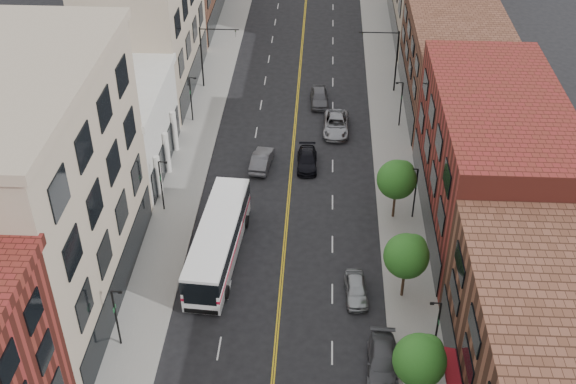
% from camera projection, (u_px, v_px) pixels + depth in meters
% --- Properties ---
extents(sidewalk_left, '(4.00, 110.00, 0.15)m').
position_uv_depth(sidewalk_left, '(195.00, 145.00, 73.23)').
color(sidewalk_left, gray).
rests_on(sidewalk_left, ground).
extents(sidewalk_right, '(4.00, 110.00, 0.15)m').
position_uv_depth(sidewalk_right, '(392.00, 151.00, 72.38)').
color(sidewalk_right, gray).
rests_on(sidewalk_right, ground).
extents(bldg_l_tanoffice, '(10.00, 22.00, 18.00)m').
position_uv_depth(bldg_l_tanoffice, '(37.00, 199.00, 50.44)').
color(bldg_l_tanoffice, tan).
rests_on(bldg_l_tanoffice, ground).
extents(bldg_l_white, '(10.00, 14.00, 8.00)m').
position_uv_depth(bldg_l_white, '(111.00, 130.00, 68.00)').
color(bldg_l_white, silver).
rests_on(bldg_l_white, ground).
extents(bldg_l_far_a, '(10.00, 20.00, 18.00)m').
position_uv_depth(bldg_l_far_a, '(144.00, 12.00, 78.95)').
color(bldg_l_far_a, tan).
rests_on(bldg_l_far_a, ground).
extents(bldg_r_mid, '(10.00, 22.00, 12.00)m').
position_uv_depth(bldg_r_mid, '(492.00, 163.00, 59.70)').
color(bldg_r_mid, maroon).
rests_on(bldg_r_mid, ground).
extents(bldg_r_far_a, '(10.00, 20.00, 10.00)m').
position_uv_depth(bldg_r_far_a, '(456.00, 64.00, 77.38)').
color(bldg_r_far_a, brown).
rests_on(bldg_r_far_a, ground).
extents(tree_r_1, '(3.40, 3.40, 5.59)m').
position_uv_depth(tree_r_1, '(421.00, 359.00, 44.87)').
color(tree_r_1, black).
rests_on(tree_r_1, sidewalk_right).
extents(tree_r_2, '(3.40, 3.40, 5.59)m').
position_uv_depth(tree_r_2, '(408.00, 255.00, 53.02)').
color(tree_r_2, black).
rests_on(tree_r_2, sidewalk_right).
extents(tree_r_3, '(3.40, 3.40, 5.59)m').
position_uv_depth(tree_r_3, '(398.00, 178.00, 61.16)').
color(tree_r_3, black).
rests_on(tree_r_3, sidewalk_right).
extents(lamp_l_1, '(0.81, 0.55, 5.05)m').
position_uv_depth(lamp_l_1, '(116.00, 315.00, 49.60)').
color(lamp_l_1, black).
rests_on(lamp_l_1, sidewalk_left).
extents(lamp_l_2, '(0.81, 0.55, 5.05)m').
position_uv_depth(lamp_l_2, '(162.00, 183.00, 62.63)').
color(lamp_l_2, black).
rests_on(lamp_l_2, sidewalk_left).
extents(lamp_l_3, '(0.81, 0.55, 5.05)m').
position_uv_depth(lamp_l_3, '(191.00, 97.00, 75.67)').
color(lamp_l_3, black).
rests_on(lamp_l_3, sidewalk_left).
extents(lamp_r_1, '(0.81, 0.55, 5.05)m').
position_uv_depth(lamp_r_1, '(437.00, 327.00, 48.67)').
color(lamp_r_1, black).
rests_on(lamp_r_1, sidewalk_right).
extents(lamp_r_2, '(0.81, 0.55, 5.05)m').
position_uv_depth(lamp_r_2, '(415.00, 190.00, 61.71)').
color(lamp_r_2, black).
rests_on(lamp_r_2, sidewalk_right).
extents(lamp_r_3, '(0.81, 0.55, 5.05)m').
position_uv_depth(lamp_r_3, '(401.00, 102.00, 74.74)').
color(lamp_r_3, black).
rests_on(lamp_r_3, sidewalk_right).
extents(signal_mast_left, '(4.49, 0.18, 7.20)m').
position_uv_depth(signal_mast_left, '(208.00, 50.00, 81.19)').
color(signal_mast_left, black).
rests_on(signal_mast_left, sidewalk_left).
extents(signal_mast_right, '(4.49, 0.18, 7.20)m').
position_uv_depth(signal_mast_right, '(391.00, 54.00, 80.32)').
color(signal_mast_right, black).
rests_on(signal_mast_right, sidewalk_right).
extents(city_bus, '(3.96, 13.57, 3.45)m').
position_uv_depth(city_bus, '(218.00, 239.00, 57.84)').
color(city_bus, white).
rests_on(city_bus, ground).
extents(car_parked_mid, '(2.35, 5.28, 1.50)m').
position_uv_depth(car_parked_mid, '(382.00, 362.00, 49.05)').
color(car_parked_mid, '#454549').
rests_on(car_parked_mid, ground).
extents(car_parked_far, '(1.96, 4.31, 1.43)m').
position_uv_depth(car_parked_far, '(356.00, 289.00, 54.94)').
color(car_parked_far, '#919498').
rests_on(car_parked_far, ground).
extents(car_lane_behind, '(2.17, 4.91, 1.57)m').
position_uv_depth(car_lane_behind, '(262.00, 160.00, 69.70)').
color(car_lane_behind, '#4C4C51').
rests_on(car_lane_behind, ground).
extents(car_lane_a, '(2.03, 4.78, 1.38)m').
position_uv_depth(car_lane_a, '(307.00, 160.00, 69.83)').
color(car_lane_a, black).
rests_on(car_lane_a, ground).
extents(car_lane_b, '(2.80, 5.86, 1.61)m').
position_uv_depth(car_lane_b, '(336.00, 124.00, 75.23)').
color(car_lane_b, gray).
rests_on(car_lane_b, ground).
extents(car_lane_c, '(2.18, 4.88, 1.63)m').
position_uv_depth(car_lane_c, '(319.00, 97.00, 80.13)').
color(car_lane_c, '#4F4F54').
rests_on(car_lane_c, ground).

